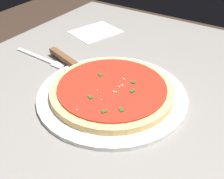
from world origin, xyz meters
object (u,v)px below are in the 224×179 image
Objects in this scene: serving_plate at (112,95)px; napkin_folded_right at (95,32)px; pizza_server at (72,64)px; pizza at (112,90)px; fork at (42,59)px.

serving_plate is 2.30× the size of napkin_folded_right.
pizza_server is 1.47× the size of napkin_folded_right.
pizza is 1.54× the size of fork.
fork is at bearing -98.57° from pizza.
napkin_folded_right is at bearing -158.70° from pizza_server.
napkin_folded_right is 0.81× the size of fork.
pizza is 0.38m from napkin_folded_right.
pizza_server is at bearing 21.30° from napkin_folded_right.
fork is at bearing -86.02° from pizza_server.
pizza reaches higher than fork.
fork is (0.24, -0.02, 0.00)m from napkin_folded_right.
serving_plate is at bearing 73.35° from pizza_server.
serving_plate is at bearing 81.43° from fork.
pizza is 0.27m from fork.
pizza_server reaches higher than fork.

